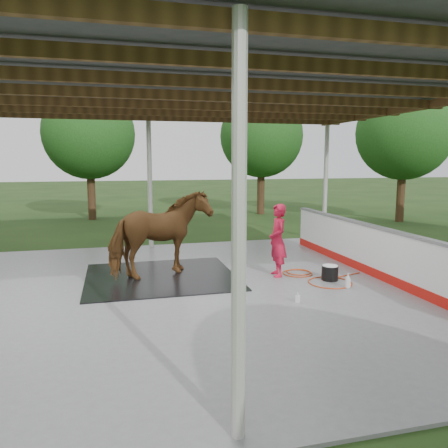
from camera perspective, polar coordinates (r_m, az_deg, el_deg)
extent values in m
plane|color=#1E3814|center=(8.84, -6.78, -9.15)|extent=(100.00, 100.00, 0.00)
cube|color=slate|center=(8.83, -6.79, -8.99)|extent=(12.00, 10.00, 0.05)
cylinder|color=beige|center=(3.88, 1.95, -1.66)|extent=(0.14, 0.14, 3.85)
cylinder|color=beige|center=(13.13, -9.66, 5.29)|extent=(0.14, 0.14, 3.85)
cylinder|color=beige|center=(14.73, 13.13, 5.51)|extent=(0.14, 0.14, 3.85)
cube|color=brown|center=(4.19, 1.24, 25.03)|extent=(12.00, 0.10, 0.18)
cube|color=brown|center=(5.60, -3.16, 20.72)|extent=(12.00, 0.10, 0.18)
cube|color=brown|center=(7.05, -5.65, 18.12)|extent=(12.00, 0.10, 0.18)
cube|color=brown|center=(8.52, -7.24, 16.39)|extent=(12.00, 0.10, 0.18)
cube|color=brown|center=(10.00, -8.35, 15.17)|extent=(12.00, 0.10, 0.18)
cube|color=brown|center=(11.48, -9.17, 14.25)|extent=(12.00, 0.10, 0.18)
cube|color=brown|center=(12.97, -9.79, 13.55)|extent=(12.00, 0.10, 0.18)
cube|color=brown|center=(10.83, 25.31, 13.94)|extent=(0.12, 10.00, 0.18)
cube|color=#38383A|center=(8.55, -7.27, 17.72)|extent=(12.60, 10.60, 0.10)
cube|color=red|center=(10.41, 19.30, -6.02)|extent=(0.14, 8.00, 0.20)
cube|color=white|center=(10.30, 19.46, -3.32)|extent=(0.12, 8.00, 1.00)
cube|color=slate|center=(10.21, 19.60, -0.46)|extent=(0.16, 8.00, 0.06)
cylinder|color=#382314|center=(20.44, -16.91, 3.64)|extent=(0.36, 0.36, 2.20)
sphere|color=#194714|center=(20.42, -17.24, 11.21)|extent=(4.00, 4.00, 4.00)
cylinder|color=#382314|center=(21.61, 4.83, 4.21)|extent=(0.36, 0.36, 2.20)
sphere|color=#194714|center=(21.59, 4.92, 11.37)|extent=(4.00, 4.00, 4.00)
cylinder|color=#382314|center=(20.39, 22.07, 3.38)|extent=(0.36, 0.36, 2.20)
sphere|color=#194714|center=(20.37, 22.49, 10.97)|extent=(4.00, 4.00, 4.00)
cube|color=black|center=(9.96, -8.21, -6.79)|extent=(3.28, 3.08, 0.02)
imported|color=brown|center=(9.75, -8.33, -1.33)|extent=(2.47, 1.84, 1.90)
imported|color=red|center=(9.86, 7.02, -2.12)|extent=(0.43, 0.62, 1.64)
cylinder|color=black|center=(9.85, 13.66, -6.24)|extent=(0.36, 0.36, 0.32)
cylinder|color=white|center=(9.81, 13.69, -5.35)|extent=(0.33, 0.33, 0.03)
imported|color=silver|center=(9.35, 15.87, -7.13)|extent=(0.16, 0.16, 0.31)
imported|color=#338CD8|center=(8.25, 9.61, -9.44)|extent=(0.11, 0.11, 0.19)
torus|color=#B5380C|center=(9.66, 13.68, -7.43)|extent=(0.93, 0.93, 0.02)
torus|color=#B5380C|center=(10.27, 9.57, -6.36)|extent=(0.69, 0.69, 0.02)
torus|color=#B5380C|center=(10.38, 9.71, -6.21)|extent=(0.56, 0.56, 0.02)
cylinder|color=#B5380C|center=(10.21, 15.11, -6.62)|extent=(1.14, 0.39, 0.02)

